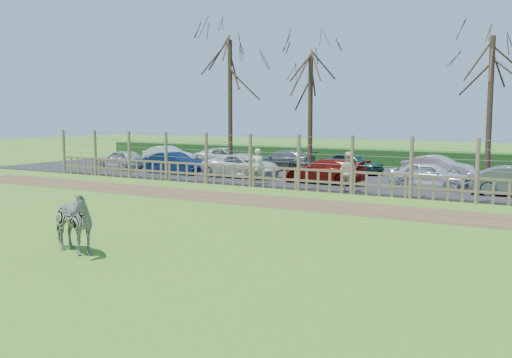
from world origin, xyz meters
The scene contains 21 objects.
ground centered at (0.00, 0.00, 0.00)m, with size 120.00×120.00×0.00m, color #6CAA2A.
dirt_strip centered at (0.00, 4.50, 0.01)m, with size 34.00×2.80×0.01m, color brown.
asphalt centered at (0.00, 14.50, 0.02)m, with size 44.00×13.00×0.04m, color #232326.
hedge centered at (0.00, 21.50, 0.55)m, with size 46.00×2.00×1.10m, color #1E4716.
fence centered at (0.00, 8.00, 0.80)m, with size 30.16×0.16×2.50m.
tree_left centered at (-6.50, 12.50, 5.62)m, with size 4.80×4.80×7.88m.
tree_mid centered at (-2.00, 13.50, 4.87)m, with size 4.80×4.80×6.83m.
tree_right centered at (7.00, 14.00, 5.24)m, with size 4.80×4.80×7.35m.
zebra centered at (0.32, -5.32, 0.77)m, with size 0.83×1.82×1.54m, color gray.
visitor_a centered at (-2.56, 8.79, 0.90)m, with size 0.63×0.41×1.72m, color beige.
visitor_b centered at (2.14, 8.49, 0.90)m, with size 0.84×0.65×1.72m, color beige.
car_0 centered at (-13.63, 11.23, 0.64)m, with size 1.42×3.52×1.20m, color #B2BDB8.
car_1 centered at (-9.23, 10.85, 0.64)m, with size 1.27×3.64×1.20m, color #0E234F.
car_2 centered at (-4.90, 11.12, 0.64)m, with size 1.99×4.32×1.20m, color white.
car_3 centered at (0.05, 10.84, 0.64)m, with size 1.68×4.13×1.20m, color maroon.
car_4 centered at (4.97, 11.32, 0.64)m, with size 1.42×3.52×1.20m, color silver.
car_7 centered at (-13.66, 15.75, 0.64)m, with size 1.27×3.64×1.20m, color silver.
car_8 centered at (-9.09, 16.06, 0.64)m, with size 1.99×4.32×1.20m, color silver.
car_9 centered at (-4.99, 16.00, 0.64)m, with size 1.68×4.13×1.20m, color slate.
car_10 centered at (-0.37, 15.72, 0.64)m, with size 1.42×3.52×1.20m, color #194637.
car_11 centered at (4.37, 15.63, 0.64)m, with size 1.27×3.64×1.20m, color #BCB0B3.
Camera 1 is at (11.03, -14.76, 3.34)m, focal length 40.00 mm.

